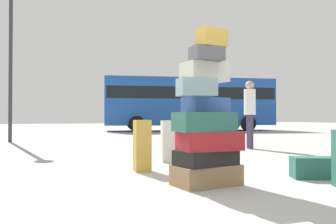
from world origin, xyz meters
TOP-DOWN VIEW (x-y plane):
  - ground_plane at (0.00, 0.00)m, footprint 80.00×80.00m
  - suitcase_tower at (0.36, 0.08)m, footprint 0.84×0.70m
  - suitcase_cream_foreground_near at (0.78, 2.24)m, footprint 0.38×0.41m
  - suitcase_tan_upright_blue at (-0.05, 1.37)m, footprint 0.27×0.32m
  - suitcase_teal_right_side at (1.99, -0.09)m, footprint 0.75×0.55m
  - suitcase_navy_behind_tower at (1.07, 1.32)m, footprint 0.51×0.37m
  - person_bearded_onlooker at (3.69, 3.77)m, footprint 0.30×0.32m
  - parked_bus at (7.29, 14.90)m, footprint 10.47×4.68m
  - lamp_post at (-2.31, 8.76)m, footprint 0.36×0.36m

SIDE VIEW (x-z plane):
  - ground_plane at x=0.00m, z-range 0.00..0.00m
  - suitcase_navy_behind_tower at x=1.07m, z-range 0.00..0.26m
  - suitcase_teal_right_side at x=1.99m, z-range 0.00..0.29m
  - suitcase_cream_foreground_near at x=0.78m, z-range 0.00..0.77m
  - suitcase_tan_upright_blue at x=-0.05m, z-range 0.00..0.79m
  - suitcase_tower at x=0.36m, z-range -0.24..1.67m
  - person_bearded_onlooker at x=3.69m, z-range 0.18..1.96m
  - parked_bus at x=7.29m, z-range 0.26..3.41m
  - lamp_post at x=-2.31m, z-range 0.90..6.53m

